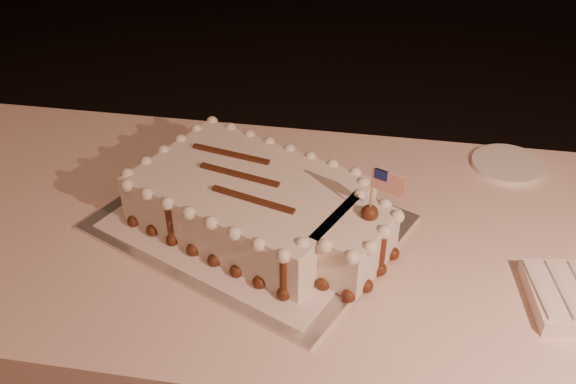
% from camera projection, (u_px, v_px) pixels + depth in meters
% --- Properties ---
extents(room_shell, '(6.10, 8.10, 2.90)m').
position_uv_depth(room_shell, '(343.00, 54.00, 0.42)').
color(room_shell, black).
rests_on(room_shell, ground).
extents(banquet_table, '(2.40, 0.80, 0.75)m').
position_uv_depth(banquet_table, '(346.00, 360.00, 1.50)').
color(banquet_table, beige).
rests_on(banquet_table, ground).
extents(cake_board, '(0.69, 0.62, 0.01)m').
position_uv_depth(cake_board, '(249.00, 222.00, 1.31)').
color(cake_board, silver).
rests_on(cake_board, banquet_table).
extents(doily, '(0.62, 0.56, 0.00)m').
position_uv_depth(doily, '(249.00, 220.00, 1.31)').
color(doily, silver).
rests_on(doily, cake_board).
extents(sheet_cake, '(0.56, 0.44, 0.21)m').
position_uv_depth(sheet_cake, '(261.00, 205.00, 1.26)').
color(sheet_cake, silver).
rests_on(sheet_cake, doily).
extents(side_plate, '(0.16, 0.16, 0.01)m').
position_uv_depth(side_plate, '(507.00, 164.00, 1.48)').
color(side_plate, silver).
rests_on(side_plate, banquet_table).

